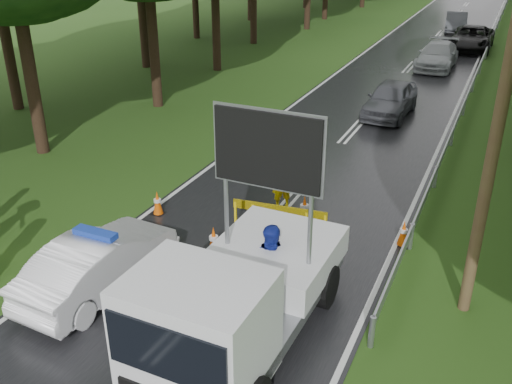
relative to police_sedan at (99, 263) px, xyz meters
The scene contains 17 objects.
ground 2.37m from the police_sedan, 14.38° to the left, with size 160.00×160.00×0.00m, color #224413.
road 30.65m from the police_sedan, 85.88° to the left, with size 7.00×140.00×0.02m, color black.
guardrail 30.80m from the police_sedan, 78.95° to the left, with size 0.12×60.06×0.70m.
utility_pole_near 8.98m from the police_sedan, 19.11° to the left, with size 1.40×0.24×10.00m.
police_sedan is the anchor object (origin of this frame).
work_truck 3.65m from the police_sedan, ahead, with size 2.54×5.48×4.32m.
barrier 4.53m from the police_sedan, 52.24° to the left, with size 2.43×0.30×1.01m.
officer 5.75m from the police_sedan, 68.26° to the left, with size 0.61×0.40×1.67m, color yellow.
civilian 3.82m from the police_sedan, 16.21° to the left, with size 0.90×0.70×1.86m, color navy.
queue_car_first 15.56m from the police_sedan, 78.70° to the left, with size 1.68×4.19×1.43m, color #43444B.
queue_car_second 25.29m from the police_sedan, 81.93° to the left, with size 1.94×4.77×1.38m, color #AEB3B7.
queue_car_third 31.41m from the police_sedan, 81.21° to the left, with size 2.46×5.34×1.48m, color black.
queue_car_fourth 37.87m from the police_sedan, 85.31° to the left, with size 1.49×4.26×1.40m, color #414348.
cone_center 2.82m from the police_sedan, 56.12° to the left, with size 0.36×0.36×0.76m.
cone_far 5.69m from the police_sedan, 58.02° to the left, with size 0.37×0.37×0.78m.
cone_left_mid 3.68m from the police_sedan, 103.53° to the left, with size 0.33×0.33×0.71m.
cone_right 7.36m from the police_sedan, 39.18° to the left, with size 0.33×0.33×0.70m.
Camera 1 is at (5.24, -8.78, 7.37)m, focal length 40.00 mm.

